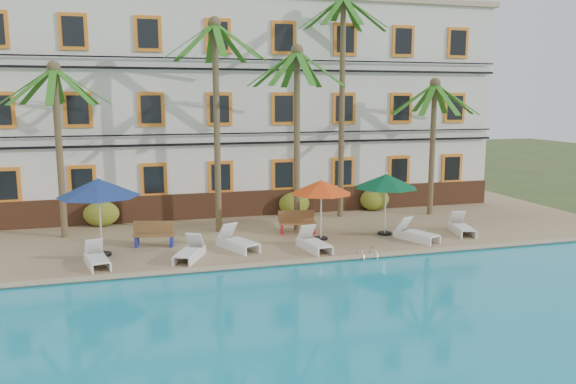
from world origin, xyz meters
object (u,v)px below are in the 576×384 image
object	(u,v)px
lounger_d	(314,242)
bench_left	(155,234)
palm_b	(216,98)
lounger_f	(461,227)
lounger_b	(190,251)
lounger_a	(97,258)
pool_ladder	(367,258)
lounger_e	(416,233)
palm_e	(433,126)
palm_a	(57,124)
bench_right	(298,222)
palm_c	(297,113)
lounger_c	(237,241)
umbrella_blue	(99,188)
umbrella_green	(386,181)
umbrella_red	(321,187)
palm_d	(342,79)

from	to	relation	value
lounger_d	bench_left	world-z (taller)	bench_left
palm_b	lounger_f	distance (m)	11.30
lounger_f	lounger_b	bearing A→B (deg)	-176.14
lounger_a	pool_ladder	xyz separation A→B (m)	(9.00, -1.54, -0.27)
lounger_b	lounger_e	distance (m)	8.78
palm_e	lounger_a	xyz separation A→B (m)	(-14.91, -4.54, -3.92)
palm_a	lounger_f	distance (m)	16.61
palm_b	bench_right	bearing A→B (deg)	-21.55
palm_c	bench_right	size ratio (longest dim) A/B	4.89
lounger_c	palm_c	bearing A→B (deg)	38.30
lounger_d	lounger_b	bearing A→B (deg)	179.81
palm_a	umbrella_blue	xyz separation A→B (m)	(1.56, -3.27, -2.06)
umbrella_green	lounger_c	world-z (taller)	umbrella_green
lounger_e	palm_b	bearing A→B (deg)	153.54
umbrella_red	bench_left	distance (m)	6.58
palm_b	lounger_a	world-z (taller)	palm_b
umbrella_blue	pool_ladder	bearing A→B (deg)	-17.13
umbrella_blue	lounger_d	world-z (taller)	umbrella_blue
palm_b	bench_right	xyz separation A→B (m)	(3.06, -1.21, -5.03)
lounger_c	bench_left	world-z (taller)	bench_left
palm_a	lounger_a	distance (m)	6.31
bench_left	umbrella_blue	bearing A→B (deg)	-154.41
palm_b	pool_ladder	distance (m)	8.80
palm_c	lounger_c	world-z (taller)	palm_c
lounger_c	lounger_f	xyz separation A→B (m)	(9.32, -0.09, -0.02)
lounger_e	bench_right	bearing A→B (deg)	150.14
umbrella_red	lounger_f	distance (m)	6.18
lounger_c	bench_left	size ratio (longest dim) A/B	1.29
palm_a	lounger_d	world-z (taller)	palm_a
palm_a	lounger_d	distance (m)	10.91
palm_d	bench_right	bearing A→B (deg)	-137.43
palm_c	palm_d	size ratio (longest dim) A/B	0.75
umbrella_blue	lounger_d	size ratio (longest dim) A/B	1.51
palm_d	lounger_e	bearing A→B (deg)	-76.27
palm_d	lounger_d	world-z (taller)	palm_d
lounger_d	pool_ladder	xyz separation A→B (m)	(1.46, -1.46, -0.28)
palm_b	umbrella_red	world-z (taller)	palm_b
bench_right	umbrella_red	bearing A→B (deg)	-64.27
palm_b	palm_e	size ratio (longest dim) A/B	1.35
palm_c	pool_ladder	xyz separation A→B (m)	(1.15, -4.68, -4.91)
palm_d	pool_ladder	size ratio (longest dim) A/B	13.65
palm_c	pool_ladder	bearing A→B (deg)	-76.16
umbrella_green	umbrella_red	bearing A→B (deg)	-178.82
lounger_c	lounger_d	size ratio (longest dim) A/B	1.07
palm_d	lounger_b	bearing A→B (deg)	-145.09
palm_c	lounger_a	distance (m)	9.64
palm_e	bench_left	size ratio (longest dim) A/B	4.09
lounger_f	pool_ladder	world-z (taller)	lounger_f
palm_e	bench_right	xyz separation A→B (m)	(-7.21, -1.98, -3.72)
lounger_a	pool_ladder	bearing A→B (deg)	-9.69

